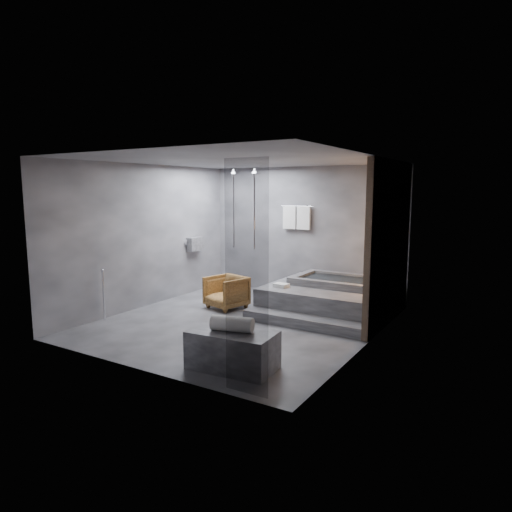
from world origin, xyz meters
The scene contains 7 objects.
room centered at (0.40, 0.24, 1.73)m, with size 5.00×5.04×2.82m.
tub_deck centered at (1.05, 1.45, 0.25)m, with size 2.20×2.00×0.50m, color #38383B.
tub_step centered at (1.05, 0.27, 0.09)m, with size 2.20×0.36×0.18m, color #38383B.
concrete_bench centered at (1.05, -1.84, 0.25)m, with size 1.12×0.62×0.50m, color #313133.
driftwood_chair centered at (-0.78, 0.63, 0.32)m, with size 0.68×0.70×0.64m, color #4E3013.
rolled_towel centered at (1.05, -1.85, 0.60)m, with size 0.20×0.20×0.55m, color silver.
deck_towel centered at (0.32, 0.85, 0.53)m, with size 0.26×0.19×0.07m, color silver.
Camera 1 is at (4.25, -6.54, 2.32)m, focal length 32.00 mm.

